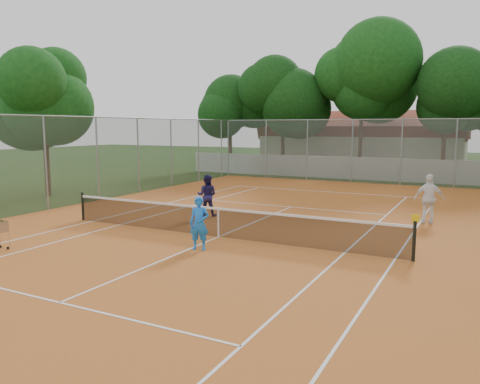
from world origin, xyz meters
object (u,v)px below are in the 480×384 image
at_px(player_near, 199,223).
at_px(player_far_right, 429,199).
at_px(clubhouse, 363,142).
at_px(tennis_net, 218,222).
at_px(player_far_left, 207,195).

bearing_deg(player_near, player_far_right, 34.39).
distance_m(player_near, player_far_right, 8.93).
xyz_separation_m(clubhouse, player_near, (2.29, -30.61, -1.41)).
distance_m(clubhouse, player_near, 30.73).
distance_m(tennis_net, player_far_right, 7.94).
height_order(clubhouse, player_far_left, clubhouse).
xyz_separation_m(player_far_left, player_far_right, (7.97, 2.53, 0.08)).
xyz_separation_m(player_near, player_far_left, (-2.51, 4.53, 0.05)).
bearing_deg(clubhouse, player_near, -85.72).
bearing_deg(tennis_net, player_far_right, 43.47).
bearing_deg(player_near, clubhouse, 76.39).
bearing_deg(player_near, tennis_net, 82.43).
distance_m(player_far_left, player_far_right, 8.36).
height_order(tennis_net, player_far_left, player_far_left).
distance_m(player_near, player_far_left, 5.18).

